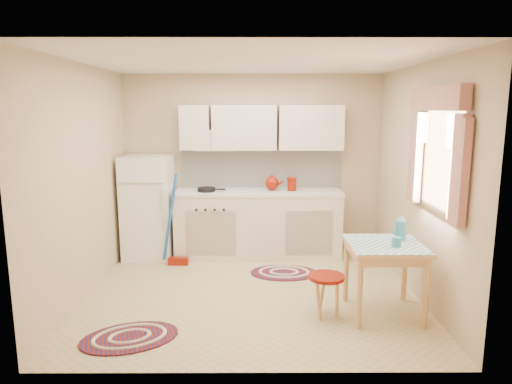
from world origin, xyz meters
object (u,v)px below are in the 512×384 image
fridge (149,207)px  table (384,279)px  stool (326,296)px  base_cabinets (258,225)px

fridge → table: 3.29m
fridge → stool: bearing=-40.8°
fridge → table: fridge is taller
table → stool: size_ratio=1.71×
fridge → stool: 2.88m
base_cabinets → table: 2.23m
fridge → table: size_ratio=1.94×
fridge → base_cabinets: 1.52m
base_cabinets → stool: 2.03m
base_cabinets → fridge: bearing=-178.1°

